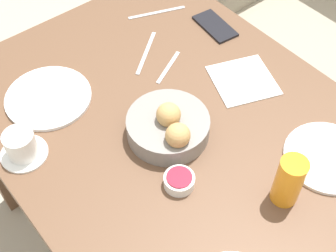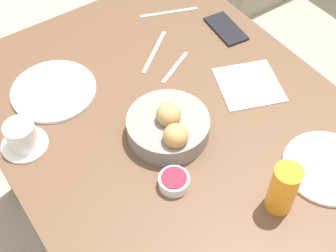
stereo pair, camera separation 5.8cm
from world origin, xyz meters
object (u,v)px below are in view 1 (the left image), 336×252
object	(u,v)px
bread_basket	(169,126)
jam_bowl_berry	(179,181)
plate_far_center	(328,157)
juice_glass	(289,181)
fork_silver	(157,13)
cell_phone	(215,26)
knife_silver	(146,53)
napkin	(243,80)
coffee_cup	(21,146)
spoon_coffee	(168,67)
plate_near_left	(48,97)

from	to	relation	value
bread_basket	jam_bowl_berry	distance (m)	0.15
plate_far_center	bread_basket	bearing A→B (deg)	-139.97
juice_glass	fork_silver	size ratio (longest dim) A/B	0.74
cell_phone	jam_bowl_berry	bearing A→B (deg)	-51.14
knife_silver	napkin	bearing A→B (deg)	27.93
plate_far_center	fork_silver	xyz separation A→B (m)	(-0.72, 0.03, -0.00)
plate_far_center	knife_silver	world-z (taller)	plate_far_center
coffee_cup	napkin	distance (m)	0.62
napkin	cell_phone	bearing A→B (deg)	155.99
jam_bowl_berry	spoon_coffee	distance (m)	0.40
jam_bowl_berry	knife_silver	bearing A→B (deg)	151.97
juice_glass	plate_near_left	bearing A→B (deg)	-156.73
plate_near_left	spoon_coffee	xyz separation A→B (m)	(0.11, 0.33, -0.00)
coffee_cup	fork_silver	size ratio (longest dim) A/B	0.65
cell_phone	knife_silver	bearing A→B (deg)	-99.81
fork_silver	plate_near_left	bearing A→B (deg)	-76.94
coffee_cup	jam_bowl_berry	size ratio (longest dim) A/B	1.60
jam_bowl_berry	knife_silver	world-z (taller)	jam_bowl_berry
juice_glass	coffee_cup	world-z (taller)	juice_glass
jam_bowl_berry	fork_silver	size ratio (longest dim) A/B	0.41
jam_bowl_berry	cell_phone	size ratio (longest dim) A/B	0.47
coffee_cup	spoon_coffee	distance (m)	0.47
bread_basket	napkin	distance (m)	0.29
knife_silver	cell_phone	world-z (taller)	cell_phone
coffee_cup	cell_phone	bearing A→B (deg)	95.06
jam_bowl_berry	cell_phone	xyz separation A→B (m)	(-0.37, 0.46, -0.01)
bread_basket	plate_near_left	xyz separation A→B (m)	(-0.31, -0.17, -0.03)
fork_silver	napkin	distance (m)	0.40
plate_far_center	napkin	size ratio (longest dim) A/B	1.00
juice_glass	spoon_coffee	size ratio (longest dim) A/B	1.01
jam_bowl_berry	spoon_coffee	bearing A→B (deg)	144.35
bread_basket	plate_far_center	distance (m)	0.40
bread_basket	juice_glass	world-z (taller)	juice_glass
plate_far_center	knife_silver	bearing A→B (deg)	-169.29
knife_silver	plate_far_center	bearing A→B (deg)	10.71
napkin	bread_basket	bearing A→B (deg)	-86.65
cell_phone	napkin	bearing A→B (deg)	-24.01
bread_basket	spoon_coffee	xyz separation A→B (m)	(-0.19, 0.16, -0.03)
fork_silver	cell_phone	bearing A→B (deg)	29.45
cell_phone	plate_far_center	bearing A→B (deg)	-13.39
plate_near_left	fork_silver	world-z (taller)	plate_near_left
spoon_coffee	cell_phone	size ratio (longest dim) A/B	0.84
juice_glass	napkin	distance (m)	0.38
plate_far_center	juice_glass	size ratio (longest dim) A/B	1.61
juice_glass	bread_basket	bearing A→B (deg)	-163.74
fork_silver	spoon_coffee	size ratio (longest dim) A/B	1.36
knife_silver	spoon_coffee	bearing A→B (deg)	7.33
plate_far_center	cell_phone	xyz separation A→B (m)	(-0.54, 0.13, -0.00)
jam_bowl_berry	cell_phone	world-z (taller)	jam_bowl_berry
knife_silver	spoon_coffee	xyz separation A→B (m)	(0.09, 0.01, 0.00)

